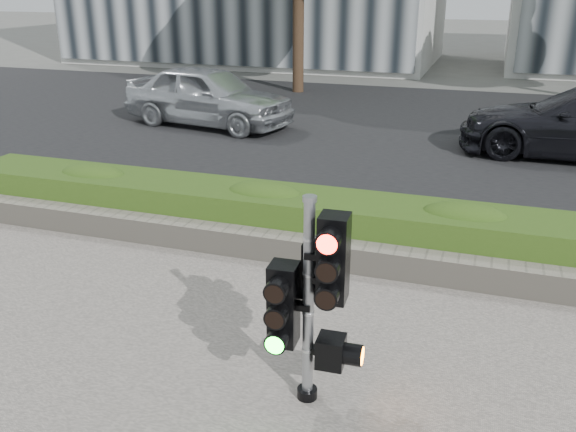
{
  "coord_description": "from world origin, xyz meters",
  "views": [
    {
      "loc": [
        1.66,
        -4.95,
        3.42
      ],
      "look_at": [
        -0.2,
        0.6,
        1.17
      ],
      "focal_mm": 38.0,
      "sensor_mm": 36.0,
      "label": 1
    }
  ],
  "objects": [
    {
      "name": "road",
      "position": [
        0.0,
        10.0,
        0.01
      ],
      "size": [
        60.0,
        13.0,
        0.02
      ],
      "primitive_type": "cube",
      "color": "black",
      "rests_on": "ground"
    },
    {
      "name": "hedge",
      "position": [
        0.0,
        2.55,
        0.37
      ],
      "size": [
        12.0,
        1.0,
        0.68
      ],
      "primitive_type": "cube",
      "color": "#578228",
      "rests_on": "sidewalk"
    },
    {
      "name": "curb",
      "position": [
        0.0,
        3.15,
        0.06
      ],
      "size": [
        60.0,
        0.25,
        0.12
      ],
      "primitive_type": "cube",
      "color": "gray",
      "rests_on": "ground"
    },
    {
      "name": "stone_wall",
      "position": [
        0.0,
        1.9,
        0.2
      ],
      "size": [
        12.0,
        0.32,
        0.34
      ],
      "primitive_type": "cube",
      "color": "gray",
      "rests_on": "sidewalk"
    },
    {
      "name": "traffic_signal",
      "position": [
        0.44,
        -0.7,
        1.06
      ],
      "size": [
        0.65,
        0.48,
        1.86
      ],
      "rotation": [
        0.0,
        0.0,
        0.05
      ],
      "color": "black",
      "rests_on": "sidewalk"
    },
    {
      "name": "car_silver",
      "position": [
        -5.09,
        8.92,
        0.77
      ],
      "size": [
        4.64,
        2.54,
        1.5
      ],
      "primitive_type": "imported",
      "rotation": [
        0.0,
        0.0,
        1.39
      ],
      "color": "silver",
      "rests_on": "road"
    },
    {
      "name": "ground",
      "position": [
        0.0,
        0.0,
        0.0
      ],
      "size": [
        120.0,
        120.0,
        0.0
      ],
      "primitive_type": "plane",
      "color": "#51514C",
      "rests_on": "ground"
    }
  ]
}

